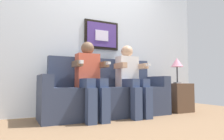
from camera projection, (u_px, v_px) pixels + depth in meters
ground_plane at (117, 120)px, 2.78m from camera, size 5.70×5.70×0.00m
back_wall_assembly at (96, 38)px, 3.54m from camera, size 4.39×0.10×2.60m
couch at (107, 96)px, 3.09m from camera, size 1.99×0.58×0.90m
person_on_left at (90, 76)px, 2.81m from camera, size 0.46×0.56×1.11m
person_on_right at (131, 77)px, 3.11m from camera, size 0.46×0.56×1.11m
side_table_right at (178, 97)px, 3.60m from camera, size 0.40×0.40×0.50m
table_lamp at (177, 64)px, 3.64m from camera, size 0.22×0.22×0.46m
spare_remote_on_table at (179, 83)px, 3.53m from camera, size 0.04×0.13×0.02m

